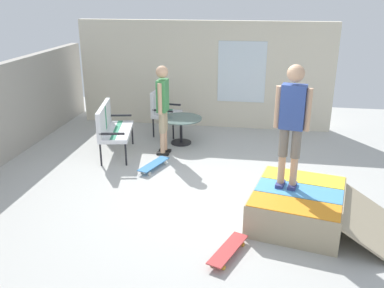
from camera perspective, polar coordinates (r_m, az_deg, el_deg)
ground_plane at (r=6.78m, az=1.31°, el=-7.54°), size 12.00×12.00×0.10m
house_facade at (r=10.01m, az=1.69°, el=9.49°), size 0.23×6.00×2.49m
skate_ramp at (r=6.15m, az=14.54°, el=-8.25°), size 1.76×2.11×0.49m
patio_bench at (r=8.39m, az=-11.08°, el=2.54°), size 1.33×0.78×1.02m
patio_chair_near_house at (r=9.48m, az=-4.11°, el=4.91°), size 0.68×0.62×1.02m
patio_table at (r=8.91m, az=-1.52°, el=2.56°), size 0.90×0.90×0.57m
person_watching at (r=8.17m, az=-4.03°, el=5.61°), size 0.48×0.25×1.78m
person_skater at (r=5.74m, az=13.55°, el=3.48°), size 0.29×0.47×1.73m
skateboard_by_bench at (r=7.76m, az=-5.24°, el=-2.81°), size 0.82×0.45×0.10m
skateboard_spare at (r=5.36m, az=4.97°, el=-14.24°), size 0.82×0.48×0.10m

